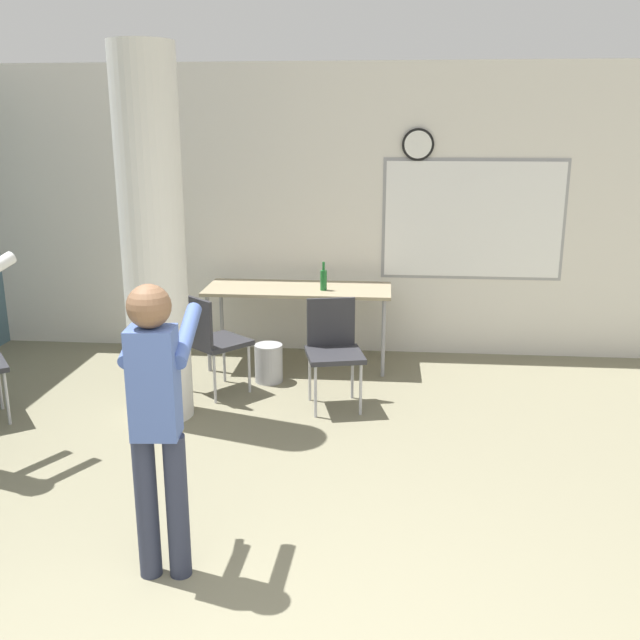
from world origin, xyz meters
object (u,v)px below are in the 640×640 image
object	(u,v)px
folding_table	(298,293)
chair_table_front	(333,345)
bottle_on_table	(324,279)
chair_table_left	(211,337)
person_playing_front	(157,410)

from	to	relation	value
folding_table	chair_table_front	xyz separation A→B (m)	(0.41, -0.98, -0.19)
folding_table	bottle_on_table	size ratio (longest dim) A/B	6.56
folding_table	chair_table_left	bearing A→B (deg)	-126.53
bottle_on_table	folding_table	bearing A→B (deg)	160.45
bottle_on_table	chair_table_left	size ratio (longest dim) A/B	0.30
folding_table	bottle_on_table	bearing A→B (deg)	-19.55
chair_table_left	bottle_on_table	bearing A→B (deg)	41.11
bottle_on_table	chair_table_front	size ratio (longest dim) A/B	0.30
folding_table	person_playing_front	size ratio (longest dim) A/B	1.13
bottle_on_table	chair_table_front	bearing A→B (deg)	-79.91
bottle_on_table	person_playing_front	distance (m)	3.29
chair_table_left	folding_table	bearing A→B (deg)	53.47
bottle_on_table	person_playing_front	world-z (taller)	person_playing_front
chair_table_left	person_playing_front	world-z (taller)	person_playing_front
person_playing_front	chair_table_front	bearing A→B (deg)	73.78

